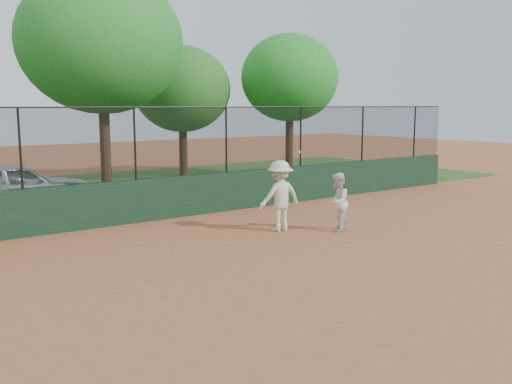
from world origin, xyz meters
TOP-DOWN VIEW (x-y plane):
  - ground at (0.00, 0.00)m, footprint 80.00×80.00m
  - back_wall at (0.00, 6.00)m, footprint 26.00×0.20m
  - grass_strip at (0.00, 12.00)m, footprint 36.00×12.00m
  - parked_car at (-2.65, 10.13)m, footprint 4.50×2.01m
  - player_second at (3.20, 1.90)m, footprint 0.93×0.87m
  - player_main at (2.02, 2.80)m, footprint 1.24×0.80m
  - fence_assembly at (-0.03, 6.00)m, footprint 26.00×0.06m
  - tree_2 at (0.35, 10.22)m, footprint 5.54×5.03m
  - tree_3 at (5.04, 13.18)m, footprint 4.24×3.85m
  - tree_4 at (9.45, 11.29)m, footprint 4.48×4.07m

SIDE VIEW (x-z plane):
  - ground at x=0.00m, z-range 0.00..0.00m
  - grass_strip at x=0.00m, z-range 0.00..0.01m
  - back_wall at x=0.00m, z-range 0.00..1.20m
  - parked_car at x=-2.65m, z-range 0.00..1.50m
  - player_second at x=3.20m, z-range 0.00..1.52m
  - player_main at x=2.02m, z-range -0.12..1.95m
  - fence_assembly at x=-0.03m, z-range 1.24..3.24m
  - tree_3 at x=5.04m, z-range 1.03..6.78m
  - tree_4 at x=9.45m, z-range 1.24..7.62m
  - tree_2 at x=0.35m, z-range 1.45..9.17m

